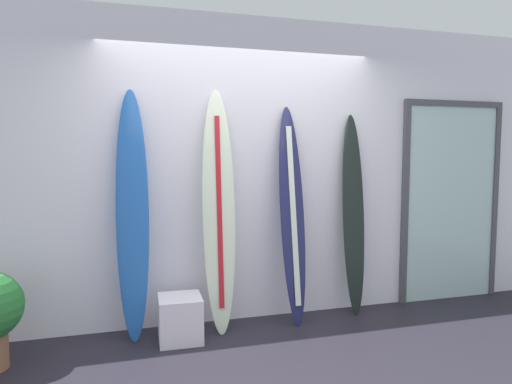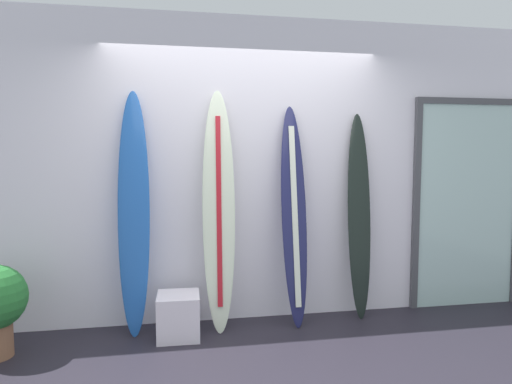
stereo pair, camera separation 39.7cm
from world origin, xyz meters
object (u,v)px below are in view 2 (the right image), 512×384
Objects in this scene: glass_door at (467,200)px; surfboard_navy at (294,217)px; surfboard_cobalt at (134,213)px; surfboard_ivory at (219,210)px; display_block_left at (178,316)px; surfboard_charcoal at (359,218)px.

surfboard_navy is at bearing -174.49° from glass_door.
surfboard_ivory is (0.72, -0.03, 0.01)m from surfboard_cobalt.
surfboard_navy is 1.32m from display_block_left.
glass_door is at bearing 2.76° from surfboard_cobalt.
surfboard_ivory is 0.69m from surfboard_navy.
surfboard_cobalt reaches higher than surfboard_navy.
glass_door is at bearing 5.51° from surfboard_navy.
surfboard_cobalt is 2.06m from surfboard_charcoal.
surfboard_ivory is at bearing -179.60° from surfboard_navy.
surfboard_cobalt is 5.65× the size of display_block_left.
surfboard_navy is (0.68, 0.00, -0.08)m from surfboard_ivory.
glass_door is (1.86, 0.18, 0.10)m from surfboard_navy.
surfboard_ivory reaches higher than surfboard_charcoal.
surfboard_navy reaches higher than display_block_left.
glass_door is (2.54, 0.18, 0.03)m from surfboard_ivory.
glass_door is at bearing 6.50° from display_block_left.
surfboard_cobalt is 1.00× the size of glass_door.
surfboard_charcoal is (0.65, 0.06, -0.03)m from surfboard_navy.
surfboard_cobalt is at bearing 179.10° from surfboard_navy.
surfboard_charcoal is (1.33, 0.06, -0.11)m from surfboard_ivory.
surfboard_cobalt reaches higher than surfboard_charcoal.
surfboard_charcoal reaches higher than display_block_left.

